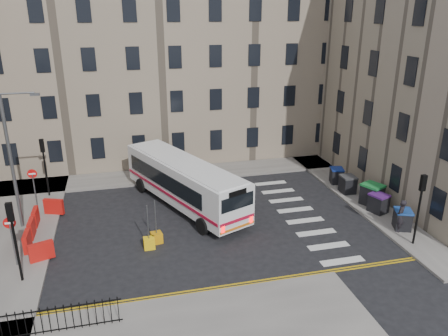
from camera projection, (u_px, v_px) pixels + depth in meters
name	position (u px, v px, depth m)	size (l,w,h in m)	color
ground	(238.00, 219.00, 27.53)	(120.00, 120.00, 0.00)	black
pavement_north	(135.00, 178.00, 33.98)	(36.00, 3.20, 0.15)	slate
pavement_east	(338.00, 182.00, 33.18)	(2.40, 26.00, 0.15)	slate
pavement_west	(1.00, 237.00, 25.25)	(6.00, 22.00, 0.15)	slate
terrace_north	(111.00, 57.00, 37.09)	(38.30, 10.80, 17.20)	gray
traffic_light_east	(420.00, 199.00, 23.47)	(0.28, 0.22, 4.10)	black
traffic_light_nw	(44.00, 159.00, 29.75)	(0.28, 0.22, 4.10)	black
traffic_light_sw	(13.00, 230.00, 20.18)	(0.28, 0.22, 4.10)	black
streetlamp	(11.00, 161.00, 24.91)	(0.50, 0.22, 8.14)	#595B5E
no_entry_north	(33.00, 181.00, 28.09)	(0.60, 0.08, 3.00)	#595B5E
no_entry_south	(11.00, 231.00, 21.71)	(0.60, 0.08, 3.00)	#595B5E
roadworks_barriers	(38.00, 228.00, 25.08)	(1.66, 6.26, 1.00)	red
iron_railings	(21.00, 325.00, 17.26)	(7.80, 0.04, 1.20)	black
bus	(184.00, 181.00, 28.84)	(6.80, 11.42, 3.09)	silver
wheelie_bin_a	(402.00, 219.00, 25.87)	(1.28, 1.36, 1.20)	black
wheelie_bin_b	(378.00, 203.00, 27.98)	(1.28, 1.37, 1.22)	black
wheelie_bin_c	(372.00, 194.00, 29.01)	(1.56, 1.64, 1.43)	black
wheelie_bin_d	(348.00, 184.00, 30.96)	(1.01, 1.15, 1.23)	black
wheelie_bin_e	(337.00, 175.00, 32.66)	(1.16, 1.25, 1.16)	black
pedestrian	(401.00, 216.00, 25.42)	(0.72, 0.47, 1.98)	black
bollard_yellow	(149.00, 243.00, 24.13)	(0.60, 0.60, 0.60)	yellow
bollard_chevron	(157.00, 238.00, 24.71)	(0.60, 0.60, 0.60)	orange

